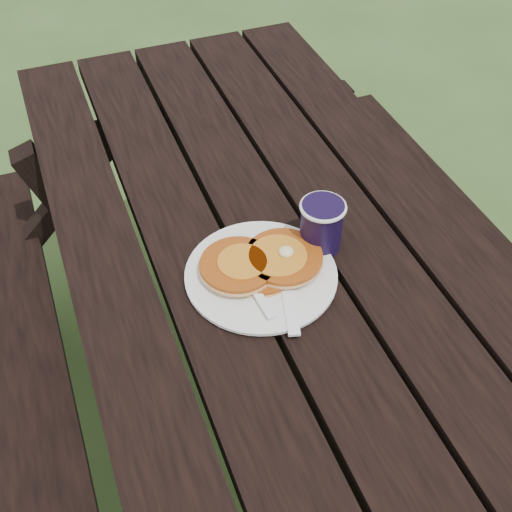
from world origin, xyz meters
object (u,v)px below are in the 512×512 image
object	(u,v)px
pancake_stack	(262,262)
coffee_cup	(322,223)
picnic_table	(286,394)
plate	(261,275)

from	to	relation	value
pancake_stack	coffee_cup	distance (m)	0.13
picnic_table	plate	distance (m)	0.39
picnic_table	plate	size ratio (longest dim) A/B	6.93
picnic_table	plate	bearing A→B (deg)	162.18
picnic_table	pancake_stack	size ratio (longest dim) A/B	8.31
coffee_cup	pancake_stack	bearing A→B (deg)	-168.75
plate	pancake_stack	world-z (taller)	pancake_stack
picnic_table	coffee_cup	xyz separation A→B (m)	(0.08, 0.05, 0.44)
coffee_cup	plate	bearing A→B (deg)	-164.57
pancake_stack	plate	bearing A→B (deg)	-120.19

